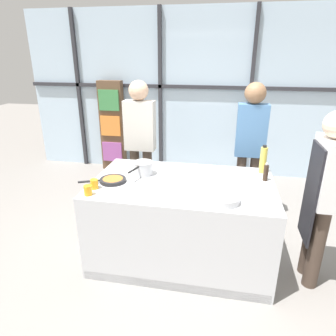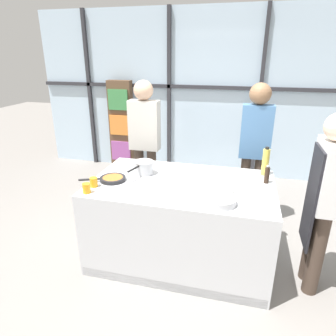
# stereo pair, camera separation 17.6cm
# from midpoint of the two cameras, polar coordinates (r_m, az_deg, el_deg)

# --- Properties ---
(ground_plane) EXTENTS (18.00, 18.00, 0.00)m
(ground_plane) POSITION_cam_midpoint_polar(r_m,az_deg,el_deg) (3.44, 3.94, -16.30)
(ground_plane) COLOR gray
(back_window_wall) EXTENTS (6.40, 0.10, 2.80)m
(back_window_wall) POSITION_cam_midpoint_polar(r_m,az_deg,el_deg) (5.34, 9.56, 13.50)
(back_window_wall) COLOR silver
(back_window_wall) RESTS_ON ground_plane
(bookshelf) EXTENTS (0.43, 0.19, 1.63)m
(bookshelf) POSITION_cam_midpoint_polar(r_m,az_deg,el_deg) (5.65, -7.99, 7.96)
(bookshelf) COLOR brown
(bookshelf) RESTS_ON ground_plane
(demo_island) EXTENTS (1.80, 1.09, 0.88)m
(demo_island) POSITION_cam_midpoint_polar(r_m,az_deg,el_deg) (3.19, 4.11, -10.03)
(demo_island) COLOR silver
(demo_island) RESTS_ON ground_plane
(chef) EXTENTS (0.23, 0.42, 1.66)m
(chef) POSITION_cam_midpoint_polar(r_m,az_deg,el_deg) (2.94, 29.16, -4.65)
(chef) COLOR #47382D
(chef) RESTS_ON ground_plane
(spectator_far_left) EXTENTS (0.39, 0.25, 1.78)m
(spectator_far_left) POSITION_cam_midpoint_polar(r_m,az_deg,el_deg) (3.96, -3.18, 5.77)
(spectator_far_left) COLOR #47382D
(spectator_far_left) RESTS_ON ground_plane
(spectator_center_left) EXTENTS (0.36, 0.25, 1.78)m
(spectator_center_left) POSITION_cam_midpoint_polar(r_m,az_deg,el_deg) (3.79, 17.52, 4.41)
(spectator_center_left) COLOR #47382D
(spectator_center_left) RESTS_ON ground_plane
(frying_pan) EXTENTS (0.44, 0.27, 0.04)m
(frying_pan) POSITION_cam_midpoint_polar(r_m,az_deg,el_deg) (3.05, -9.00, -2.04)
(frying_pan) COLOR #232326
(frying_pan) RESTS_ON demo_island
(saucepan) EXTENTS (0.20, 0.37, 0.14)m
(saucepan) POSITION_cam_midpoint_polar(r_m,az_deg,el_deg) (3.17, -3.02, 0.14)
(saucepan) COLOR silver
(saucepan) RESTS_ON demo_island
(white_plate) EXTENTS (0.27, 0.27, 0.01)m
(white_plate) POSITION_cam_midpoint_polar(r_m,az_deg,el_deg) (2.89, 11.64, -3.92)
(white_plate) COLOR white
(white_plate) RESTS_ON demo_island
(mixing_bowl) EXTENTS (0.27, 0.27, 0.06)m
(mixing_bowl) POSITION_cam_midpoint_polar(r_m,az_deg,el_deg) (2.61, 11.91, -6.11)
(mixing_bowl) COLOR silver
(mixing_bowl) RESTS_ON demo_island
(oil_bottle) EXTENTS (0.07, 0.07, 0.31)m
(oil_bottle) POSITION_cam_midpoint_polar(r_m,az_deg,el_deg) (3.30, 19.55, 1.11)
(oil_bottle) COLOR #E0CC4C
(oil_bottle) RESTS_ON demo_island
(pepper_grinder) EXTENTS (0.05, 0.05, 0.19)m
(pepper_grinder) POSITION_cam_midpoint_polar(r_m,az_deg,el_deg) (3.12, 19.88, -1.25)
(pepper_grinder) COLOR #332319
(pepper_grinder) RESTS_ON demo_island
(juice_glass_near) EXTENTS (0.07, 0.07, 0.09)m
(juice_glass_near) POSITION_cam_midpoint_polar(r_m,az_deg,el_deg) (2.82, -13.54, -3.78)
(juice_glass_near) COLOR orange
(juice_glass_near) RESTS_ON demo_island
(juice_glass_far) EXTENTS (0.07, 0.07, 0.09)m
(juice_glass_far) POSITION_cam_midpoint_polar(r_m,az_deg,el_deg) (2.94, -12.31, -2.67)
(juice_glass_far) COLOR orange
(juice_glass_far) RESTS_ON demo_island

